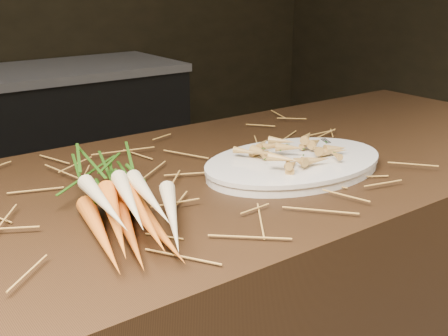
% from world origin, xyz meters
% --- Properties ---
extents(back_counter, '(1.82, 0.62, 0.84)m').
position_xyz_m(back_counter, '(0.30, 2.18, 0.42)').
color(back_counter, black).
rests_on(back_counter, ground).
extents(straw_bedding, '(1.40, 0.60, 0.02)m').
position_xyz_m(straw_bedding, '(0.00, 0.30, 0.91)').
color(straw_bedding, '#AA7636').
rests_on(straw_bedding, main_counter).
extents(root_veg_bunch, '(0.25, 0.47, 0.09)m').
position_xyz_m(root_veg_bunch, '(-0.00, 0.25, 0.94)').
color(root_veg_bunch, orange).
rests_on(root_veg_bunch, main_counter).
extents(serving_platter, '(0.40, 0.28, 0.02)m').
position_xyz_m(serving_platter, '(0.38, 0.22, 0.91)').
color(serving_platter, white).
rests_on(serving_platter, main_counter).
extents(roasted_veg_heap, '(0.20, 0.15, 0.04)m').
position_xyz_m(roasted_veg_heap, '(0.38, 0.22, 0.94)').
color(roasted_veg_heap, '#AC7931').
rests_on(roasted_veg_heap, serving_platter).
extents(serving_fork, '(0.07, 0.14, 0.00)m').
position_xyz_m(serving_fork, '(0.51, 0.19, 0.92)').
color(serving_fork, silver).
rests_on(serving_fork, serving_platter).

